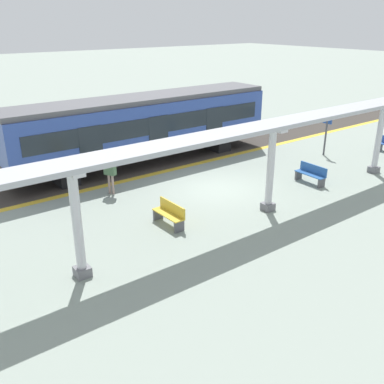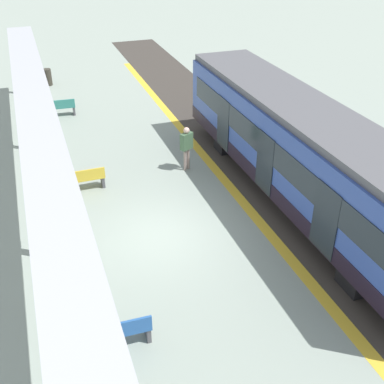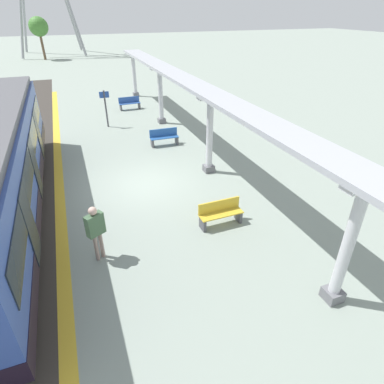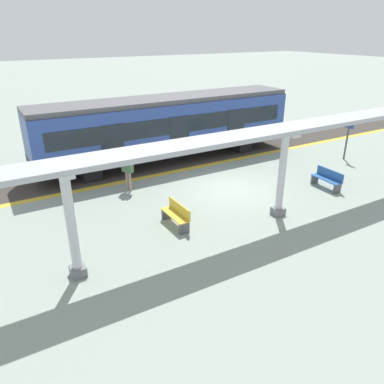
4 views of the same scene
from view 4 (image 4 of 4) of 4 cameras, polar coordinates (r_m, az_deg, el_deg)
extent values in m
plane|color=gray|center=(17.02, 5.70, 0.42)|extent=(176.00, 176.00, 0.00)
cube|color=gold|center=(19.59, 0.07, 3.72)|extent=(0.37, 38.83, 0.01)
cube|color=#38332D|center=(21.07, -2.40, 5.15)|extent=(3.20, 50.83, 0.01)
cube|color=#2F4999|center=(20.32, -3.72, 10.11)|extent=(2.60, 14.26, 2.60)
cube|color=black|center=(20.58, -3.64, 7.34)|extent=(2.63, 14.28, 0.55)
cube|color=#515156|center=(20.03, -3.83, 14.06)|extent=(2.39, 14.26, 0.24)
cube|color=#1E262D|center=(19.11, -1.93, 10.24)|extent=(0.03, 13.12, 0.84)
cube|color=#1E262D|center=(17.89, -12.05, 6.93)|extent=(0.04, 1.10, 2.00)
cube|color=#1E262D|center=(19.25, -1.90, 8.61)|extent=(0.04, 1.10, 2.00)
cube|color=#1E262D|center=(21.12, 6.75, 9.82)|extent=(0.04, 1.10, 2.00)
cube|color=black|center=(23.07, 6.63, 7.49)|extent=(2.21, 0.90, 0.64)
cube|color=black|center=(19.26, -15.80, 3.45)|extent=(2.21, 0.90, 0.64)
cube|color=slate|center=(11.69, -17.09, -11.55)|extent=(0.44, 0.44, 0.30)
cylinder|color=silver|center=(10.87, -18.10, -4.52)|extent=(0.28, 0.28, 2.94)
cube|color=silver|center=(10.27, -19.16, 3.03)|extent=(1.10, 0.36, 0.12)
cube|color=slate|center=(14.96, 13.07, -2.90)|extent=(0.44, 0.44, 0.30)
cylinder|color=silver|center=(14.33, 13.66, 2.90)|extent=(0.28, 0.28, 2.94)
cube|color=silver|center=(13.88, 14.26, 8.81)|extent=(1.10, 0.36, 0.12)
cube|color=#A8AAB2|center=(13.76, 13.92, 9.32)|extent=(1.20, 31.26, 0.16)
cube|color=gold|center=(13.67, -2.64, -3.55)|extent=(1.51, 0.46, 0.04)
cube|color=gold|center=(13.65, -1.96, -2.54)|extent=(1.50, 0.08, 0.40)
cube|color=#4C4C51|center=(13.26, -1.22, -5.57)|extent=(0.11, 0.40, 0.42)
cube|color=#4C4C51|center=(14.30, -3.91, -3.31)|extent=(0.11, 0.40, 0.42)
cube|color=#27569B|center=(18.00, 19.94, 1.88)|extent=(1.51, 0.48, 0.04)
cube|color=#27569B|center=(18.06, 20.44, 2.63)|extent=(1.50, 0.10, 0.40)
cube|color=#4C4C51|center=(17.68, 21.41, 0.47)|extent=(0.11, 0.40, 0.42)
cube|color=#4C4C51|center=(18.49, 18.33, 1.91)|extent=(0.11, 0.40, 0.42)
cylinder|color=#4C4C51|center=(22.37, 22.69, 7.37)|extent=(0.10, 0.10, 2.20)
cube|color=#284C9E|center=(22.17, 23.03, 9.47)|extent=(0.56, 0.04, 0.36)
cylinder|color=gray|center=(17.01, -9.96, 1.75)|extent=(0.11, 0.11, 0.88)
cylinder|color=gray|center=(16.90, -9.50, 1.63)|extent=(0.11, 0.11, 0.88)
cube|color=#446545|center=(16.69, -9.91, 4.13)|extent=(0.56, 0.44, 0.66)
sphere|color=beige|center=(16.54, -10.02, 5.59)|extent=(0.24, 0.24, 0.24)
camera|label=1|loc=(2.55, -144.72, -11.12)|focal=40.25mm
camera|label=2|loc=(23.51, 39.93, 24.30)|focal=45.45mm
camera|label=3|loc=(15.09, -41.56, 17.18)|focal=29.98mm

